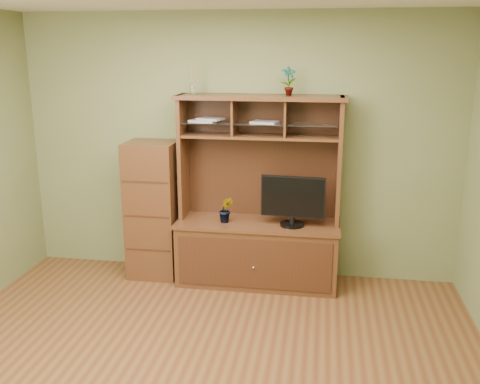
# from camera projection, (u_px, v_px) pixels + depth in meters

# --- Properties ---
(room) EXTENTS (4.54, 4.04, 2.74)m
(room) POSITION_uv_depth(u_px,v_px,m) (190.00, 200.00, 3.59)
(room) COLOR #5C311A
(room) RESTS_ON ground
(media_hutch) EXTENTS (1.66, 0.61, 1.90)m
(media_hutch) POSITION_uv_depth(u_px,v_px,m) (258.00, 233.00, 5.42)
(media_hutch) COLOR #462814
(media_hutch) RESTS_ON room
(monitor) EXTENTS (0.63, 0.24, 0.50)m
(monitor) POSITION_uv_depth(u_px,v_px,m) (293.00, 200.00, 5.19)
(monitor) COLOR black
(monitor) RESTS_ON media_hutch
(orchid_plant) EXTENTS (0.15, 0.12, 0.26)m
(orchid_plant) POSITION_uv_depth(u_px,v_px,m) (226.00, 210.00, 5.32)
(orchid_plant) COLOR #2E581E
(orchid_plant) RESTS_ON media_hutch
(top_plant) EXTENTS (0.17, 0.13, 0.27)m
(top_plant) POSITION_uv_depth(u_px,v_px,m) (289.00, 81.00, 5.06)
(top_plant) COLOR #386021
(top_plant) RESTS_ON media_hutch
(reed_diffuser) EXTENTS (0.06, 0.06, 0.30)m
(reed_diffuser) POSITION_uv_depth(u_px,v_px,m) (193.00, 82.00, 5.20)
(reed_diffuser) COLOR silver
(reed_diffuser) RESTS_ON media_hutch
(magazines) EXTENTS (0.90, 0.26, 0.04)m
(magazines) POSITION_uv_depth(u_px,v_px,m) (226.00, 121.00, 5.25)
(magazines) COLOR #ADADB2
(magazines) RESTS_ON media_hutch
(side_cabinet) EXTENTS (0.51, 0.46, 1.42)m
(side_cabinet) POSITION_uv_depth(u_px,v_px,m) (154.00, 210.00, 5.56)
(side_cabinet) COLOR #462814
(side_cabinet) RESTS_ON room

